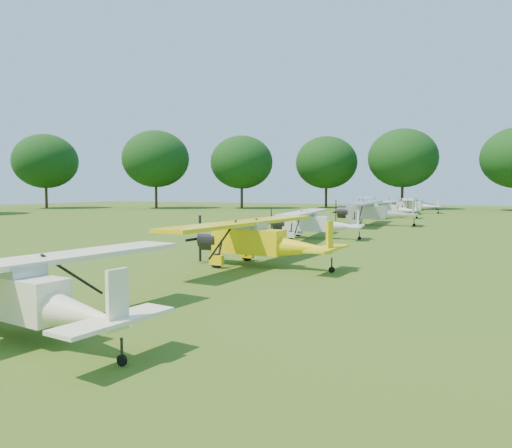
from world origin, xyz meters
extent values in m
plane|color=#314D13|center=(0.00, 0.00, 0.00)|extent=(160.00, 160.00, 0.00)
cylinder|color=black|center=(-2.12, 56.74, 2.37)|extent=(0.44, 0.44, 4.74)
ellipsoid|color=black|center=(-2.12, 56.74, 8.16)|extent=(11.05, 11.05, 9.39)
cylinder|color=black|center=(-14.75, 56.54, 2.24)|extent=(0.44, 0.44, 4.49)
ellipsoid|color=black|center=(-14.75, 56.54, 7.73)|extent=(10.47, 10.47, 8.90)
cylinder|color=black|center=(-26.90, 48.50, 2.22)|extent=(0.44, 0.44, 4.44)
ellipsoid|color=black|center=(-26.90, 48.50, 7.65)|extent=(10.36, 10.36, 8.80)
cylinder|color=black|center=(-40.16, 42.92, 2.39)|extent=(0.44, 0.44, 4.77)
ellipsoid|color=black|center=(-40.16, 42.92, 8.22)|extent=(11.14, 11.14, 9.47)
cylinder|color=black|center=(-57.03, 35.30, 2.28)|extent=(0.44, 0.44, 4.56)
ellipsoid|color=black|center=(-57.03, 35.30, 7.85)|extent=(10.64, 10.64, 9.04)
cube|color=white|center=(0.96, -18.71, 0.90)|extent=(2.83, 1.19, 0.90)
cone|color=white|center=(3.26, -19.03, 0.77)|extent=(2.49, 1.10, 0.77)
cube|color=#8CA5B2|center=(0.88, -18.70, 1.37)|extent=(1.47, 0.97, 0.47)
cube|color=white|center=(0.88, -18.70, 1.59)|extent=(2.49, 9.18, 0.12)
cube|color=white|center=(4.11, -19.15, 1.20)|extent=(0.15, 0.48, 1.12)
cube|color=white|center=(4.02, -19.14, 0.82)|extent=(1.05, 2.48, 0.08)
cylinder|color=black|center=(0.43, -17.56, 0.26)|extent=(0.53, 0.21, 0.52)
cylinder|color=black|center=(4.19, -19.16, 0.10)|extent=(0.21, 0.10, 0.21)
cube|color=yellow|center=(1.15, -7.52, 1.02)|extent=(3.17, 1.19, 1.02)
cone|color=yellow|center=(3.76, -7.74, 0.87)|extent=(2.78, 1.10, 0.87)
cube|color=#8CA5B2|center=(1.05, -7.51, 1.55)|extent=(1.62, 1.02, 0.53)
cylinder|color=black|center=(-0.69, -7.36, 1.02)|extent=(0.96, 1.08, 1.01)
cube|color=black|center=(-1.32, -7.31, 1.02)|extent=(0.07, 0.12, 2.04)
cube|color=yellow|center=(1.05, -7.51, 1.80)|extent=(2.29, 10.37, 0.14)
cube|color=yellow|center=(4.73, -7.83, 1.36)|extent=(0.14, 0.54, 1.26)
cube|color=yellow|center=(4.63, -7.82, 0.92)|extent=(1.06, 2.78, 0.09)
cylinder|color=black|center=(0.27, -8.66, 0.29)|extent=(0.59, 0.20, 0.58)
cylinder|color=black|center=(0.48, -6.24, 0.29)|extent=(0.59, 0.20, 0.58)
cylinder|color=black|center=(4.82, -7.84, 0.12)|extent=(0.24, 0.10, 0.23)
cube|color=white|center=(-0.50, 4.53, 0.96)|extent=(3.00, 1.21, 0.96)
cone|color=white|center=(1.94, 4.83, 0.82)|extent=(2.63, 1.12, 0.82)
cube|color=#8CA5B2|center=(-0.59, 4.52, 1.46)|extent=(1.55, 1.01, 0.50)
cylinder|color=black|center=(-2.22, 4.32, 0.96)|extent=(0.93, 1.04, 0.95)
cube|color=black|center=(-2.80, 4.25, 0.96)|extent=(0.07, 0.12, 1.91)
cube|color=white|center=(-0.59, 4.52, 1.68)|extent=(2.48, 9.73, 0.13)
cube|color=white|center=(2.84, 4.94, 1.27)|extent=(0.15, 0.51, 1.18)
cube|color=white|center=(2.75, 4.93, 0.86)|extent=(1.08, 2.62, 0.08)
cylinder|color=black|center=(-1.08, 3.31, 0.27)|extent=(0.56, 0.21, 0.55)
cylinder|color=black|center=(-1.36, 5.57, 0.27)|extent=(0.56, 0.21, 0.55)
cylinder|color=black|center=(2.93, 4.95, 0.11)|extent=(0.23, 0.10, 0.22)
cube|color=silver|center=(0.50, 18.08, 1.13)|extent=(3.48, 1.20, 1.13)
cone|color=silver|center=(3.40, 18.23, 0.97)|extent=(3.05, 1.12, 0.97)
cube|color=#8CA5B2|center=(0.40, 18.08, 1.72)|extent=(1.77, 1.08, 0.59)
cylinder|color=black|center=(-1.53, 17.97, 1.13)|extent=(1.02, 1.17, 1.12)
cube|color=black|center=(-2.23, 17.94, 1.13)|extent=(0.07, 0.13, 2.25)
cube|color=silver|center=(0.40, 18.08, 1.99)|extent=(2.15, 11.44, 0.15)
cube|color=silver|center=(4.47, 18.29, 1.50)|extent=(0.14, 0.60, 1.40)
cube|color=silver|center=(4.36, 18.28, 1.02)|extent=(1.07, 3.05, 0.10)
cylinder|color=black|center=(-0.28, 16.70, 0.32)|extent=(0.65, 0.21, 0.64)
cylinder|color=black|center=(-0.43, 19.38, 0.32)|extent=(0.65, 0.21, 0.64)
cylinder|color=black|center=(4.57, 18.30, 0.13)|extent=(0.26, 0.10, 0.26)
cube|color=white|center=(-0.19, 30.71, 0.98)|extent=(3.06, 1.18, 0.98)
cone|color=white|center=(2.32, 30.45, 0.84)|extent=(2.68, 1.10, 0.84)
cube|color=#8CA5B2|center=(-0.28, 30.72, 1.49)|extent=(1.57, 1.01, 0.51)
cylinder|color=black|center=(-1.95, 30.89, 0.98)|extent=(0.93, 1.05, 0.97)
cube|color=black|center=(-2.55, 30.95, 0.98)|extent=(0.07, 0.12, 1.96)
cube|color=white|center=(-0.28, 30.72, 1.73)|extent=(2.35, 9.97, 0.13)
cube|color=white|center=(3.25, 30.36, 1.31)|extent=(0.14, 0.52, 1.21)
cube|color=white|center=(3.15, 30.37, 0.89)|extent=(1.05, 2.68, 0.08)
cylinder|color=black|center=(-1.05, 29.62, 0.28)|extent=(0.57, 0.21, 0.56)
cylinder|color=black|center=(-0.81, 31.94, 0.28)|extent=(0.57, 0.21, 0.56)
cylinder|color=black|center=(3.34, 30.35, 0.11)|extent=(0.23, 0.10, 0.22)
cube|color=white|center=(0.78, 42.73, 1.04)|extent=(3.27, 1.41, 1.04)
cone|color=white|center=(3.42, 43.14, 0.89)|extent=(2.87, 1.30, 0.89)
cube|color=#8CA5B2|center=(0.68, 42.71, 1.58)|extent=(1.70, 1.14, 0.54)
cylinder|color=black|center=(-1.08, 42.44, 1.04)|extent=(1.04, 1.15, 1.03)
cube|color=black|center=(-1.71, 42.34, 1.04)|extent=(0.08, 0.13, 2.08)
cube|color=white|center=(0.68, 42.71, 1.83)|extent=(3.02, 10.57, 0.14)
cube|color=white|center=(4.39, 43.29, 1.38)|extent=(0.18, 0.55, 1.29)
cube|color=white|center=(4.30, 43.27, 0.94)|extent=(1.25, 2.86, 0.09)
cylinder|color=black|center=(0.19, 41.39, 0.30)|extent=(0.61, 0.25, 0.59)
cylinder|color=black|center=(-0.19, 43.83, 0.30)|extent=(0.61, 0.25, 0.59)
cylinder|color=black|center=(4.49, 43.30, 0.12)|extent=(0.25, 0.11, 0.24)
cube|color=silver|center=(-0.03, 54.22, 0.94)|extent=(2.97, 1.24, 0.94)
cone|color=silver|center=(2.38, 54.55, 0.81)|extent=(2.60, 1.14, 0.81)
cube|color=#8CA5B2|center=(-0.12, 54.21, 1.44)|extent=(1.54, 1.01, 0.49)
cylinder|color=black|center=(-1.72, 53.99, 0.94)|extent=(0.93, 1.04, 0.93)
cube|color=black|center=(-2.30, 53.91, 0.94)|extent=(0.07, 0.11, 1.89)
cube|color=silver|center=(-0.12, 54.21, 1.66)|extent=(2.58, 9.62, 0.13)
cube|color=silver|center=(3.27, 54.67, 1.26)|extent=(0.16, 0.50, 1.17)
cube|color=silver|center=(3.18, 54.66, 0.85)|extent=(1.10, 2.60, 0.08)
cylinder|color=black|center=(-0.59, 53.01, 0.27)|extent=(0.55, 0.22, 0.54)
cylinder|color=black|center=(-0.89, 55.23, 0.27)|extent=(0.55, 0.22, 0.54)
cylinder|color=black|center=(3.36, 54.68, 0.11)|extent=(0.22, 0.10, 0.22)
cube|color=red|center=(-5.33, 45.49, 0.50)|extent=(2.63, 1.73, 0.77)
cube|color=black|center=(-5.66, 45.55, 0.94)|extent=(1.19, 1.37, 0.50)
cube|color=white|center=(-5.33, 45.49, 2.01)|extent=(2.54, 1.82, 0.09)
cylinder|color=black|center=(-6.26, 44.96, 0.24)|extent=(0.51, 0.24, 0.49)
cylinder|color=black|center=(-6.03, 46.31, 0.24)|extent=(0.51, 0.24, 0.49)
cylinder|color=black|center=(-4.63, 44.67, 0.24)|extent=(0.51, 0.24, 0.49)
cylinder|color=black|center=(-4.39, 46.02, 0.24)|extent=(0.51, 0.24, 0.49)
camera|label=1|loc=(10.07, -26.14, 3.18)|focal=35.00mm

